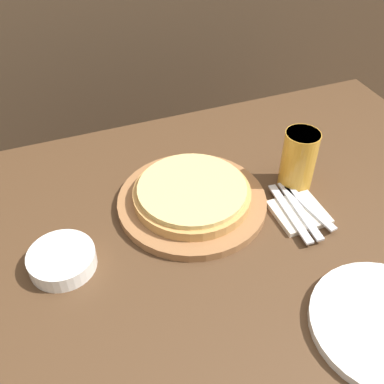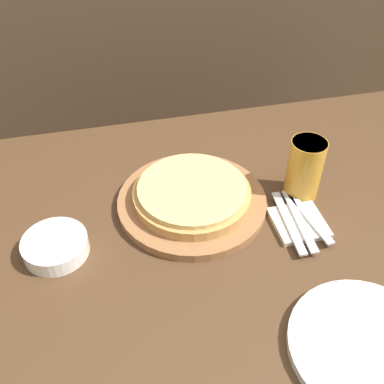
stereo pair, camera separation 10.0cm
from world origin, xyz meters
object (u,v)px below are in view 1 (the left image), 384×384
at_px(spoon, 309,207).
at_px(beer_glass, 299,158).
at_px(fork, 290,213).
at_px(dinner_knife, 300,210).
at_px(pizza_on_board, 192,197).
at_px(side_bowl, 62,260).

bearing_deg(spoon, beer_glass, 79.17).
relative_size(fork, dinner_knife, 1.00).
relative_size(beer_glass, spoon, 0.91).
bearing_deg(dinner_knife, fork, -180.00).
height_order(beer_glass, dinner_knife, beer_glass).
xyz_separation_m(pizza_on_board, side_bowl, (-0.30, -0.07, -0.01)).
relative_size(pizza_on_board, beer_glass, 2.30).
height_order(fork, dinner_knife, same).
distance_m(beer_glass, side_bowl, 0.56).
relative_size(side_bowl, spoon, 0.82).
relative_size(dinner_knife, spoon, 1.17).
relative_size(side_bowl, fork, 0.70).
distance_m(pizza_on_board, spoon, 0.26).
distance_m(fork, dinner_knife, 0.02).
relative_size(pizza_on_board, spoon, 2.08).
bearing_deg(spoon, side_bowl, 175.71).
relative_size(pizza_on_board, side_bowl, 2.53).
distance_m(beer_glass, fork, 0.13).
bearing_deg(dinner_knife, spoon, -0.00).
height_order(pizza_on_board, spoon, pizza_on_board).
distance_m(pizza_on_board, beer_glass, 0.26).
bearing_deg(dinner_knife, pizza_on_board, 151.73).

